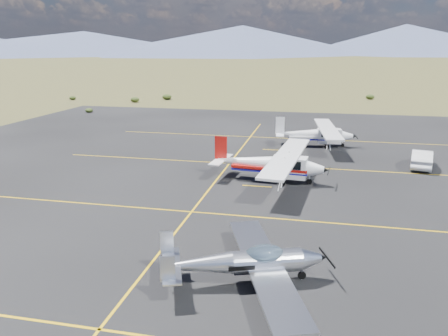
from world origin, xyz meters
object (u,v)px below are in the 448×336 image
at_px(aircraft_low_wing, 248,262).
at_px(aircraft_plain, 315,134).
at_px(aircraft_cessna, 270,163).
at_px(sedan, 422,159).

distance_m(aircraft_low_wing, aircraft_plain, 25.93).
bearing_deg(aircraft_cessna, aircraft_plain, 81.56).
bearing_deg(aircraft_low_wing, aircraft_plain, 64.98).
bearing_deg(aircraft_plain, sedan, -41.44).
xyz_separation_m(aircraft_cessna, aircraft_plain, (2.96, 11.88, -0.10)).
xyz_separation_m(aircraft_cessna, sedan, (11.18, 6.03, -0.61)).
relative_size(aircraft_low_wing, aircraft_plain, 0.81).
relative_size(aircraft_plain, sedan, 2.55).
distance_m(aircraft_plain, sedan, 10.10).
bearing_deg(aircraft_low_wing, sedan, 42.32).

